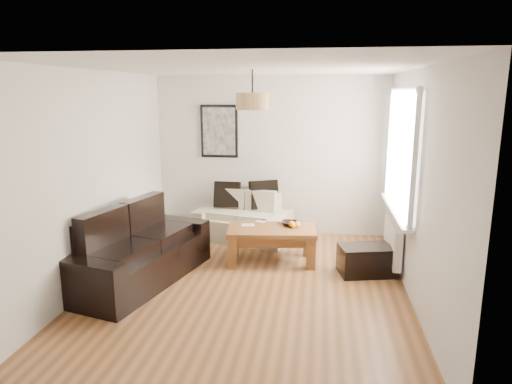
# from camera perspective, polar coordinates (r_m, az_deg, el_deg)

# --- Properties ---
(floor) EXTENTS (4.50, 4.50, 0.00)m
(floor) POSITION_cam_1_polar(r_m,az_deg,el_deg) (5.72, -0.88, -11.63)
(floor) COLOR brown
(floor) RESTS_ON ground
(ceiling) EXTENTS (3.80, 4.50, 0.00)m
(ceiling) POSITION_cam_1_polar(r_m,az_deg,el_deg) (5.23, -0.97, 15.36)
(ceiling) COLOR white
(ceiling) RESTS_ON floor
(wall_back) EXTENTS (3.80, 0.04, 2.60)m
(wall_back) POSITION_cam_1_polar(r_m,az_deg,el_deg) (7.53, 1.80, 4.55)
(wall_back) COLOR silver
(wall_back) RESTS_ON floor
(wall_front) EXTENTS (3.80, 0.04, 2.60)m
(wall_front) POSITION_cam_1_polar(r_m,az_deg,el_deg) (3.20, -7.37, -6.56)
(wall_front) COLOR silver
(wall_front) RESTS_ON floor
(wall_left) EXTENTS (0.04, 4.50, 2.60)m
(wall_left) POSITION_cam_1_polar(r_m,az_deg,el_deg) (5.93, -19.38, 1.69)
(wall_left) COLOR silver
(wall_left) RESTS_ON floor
(wall_right) EXTENTS (0.04, 4.50, 2.60)m
(wall_right) POSITION_cam_1_polar(r_m,az_deg,el_deg) (5.37, 19.53, 0.61)
(wall_right) COLOR silver
(wall_right) RESTS_ON floor
(window_bay) EXTENTS (0.14, 1.90, 1.60)m
(window_bay) POSITION_cam_1_polar(r_m,az_deg,el_deg) (6.09, 17.94, 4.92)
(window_bay) COLOR white
(window_bay) RESTS_ON wall_right
(radiator) EXTENTS (0.10, 0.90, 0.52)m
(radiator) POSITION_cam_1_polar(r_m,az_deg,el_deg) (6.35, 16.85, -6.04)
(radiator) COLOR white
(radiator) RESTS_ON wall_right
(poster) EXTENTS (0.62, 0.04, 0.87)m
(poster) POSITION_cam_1_polar(r_m,az_deg,el_deg) (7.59, -4.65, 7.62)
(poster) COLOR black
(poster) RESTS_ON wall_back
(pendant_shade) EXTENTS (0.40, 0.40, 0.20)m
(pendant_shade) POSITION_cam_1_polar(r_m,az_deg,el_deg) (5.52, -0.45, 11.36)
(pendant_shade) COLOR tan
(pendant_shade) RESTS_ON ceiling
(loveseat_cream) EXTENTS (1.62, 1.12, 0.73)m
(loveseat_cream) POSITION_cam_1_polar(r_m,az_deg,el_deg) (7.31, -1.67, -3.16)
(loveseat_cream) COLOR #BCB797
(loveseat_cream) RESTS_ON floor
(sofa_leather) EXTENTS (1.47, 2.22, 0.88)m
(sofa_leather) POSITION_cam_1_polar(r_m,az_deg,el_deg) (5.92, -14.83, -6.65)
(sofa_leather) COLOR black
(sofa_leather) RESTS_ON floor
(coffee_table) EXTENTS (1.28, 0.80, 0.49)m
(coffee_table) POSITION_cam_1_polar(r_m,az_deg,el_deg) (6.38, 1.95, -6.67)
(coffee_table) COLOR brown
(coffee_table) RESTS_ON floor
(ottoman) EXTENTS (0.75, 0.57, 0.38)m
(ottoman) POSITION_cam_1_polar(r_m,az_deg,el_deg) (6.15, 13.61, -8.33)
(ottoman) COLOR black
(ottoman) RESTS_ON floor
(cushion_left) EXTENTS (0.43, 0.14, 0.42)m
(cushion_left) POSITION_cam_1_polar(r_m,az_deg,el_deg) (7.46, -3.65, -0.31)
(cushion_left) COLOR black
(cushion_left) RESTS_ON loveseat_cream
(cushion_right) EXTENTS (0.48, 0.33, 0.46)m
(cushion_right) POSITION_cam_1_polar(r_m,az_deg,el_deg) (7.36, 1.01, -0.33)
(cushion_right) COLOR black
(cushion_right) RESTS_ON loveseat_cream
(fruit_bowl) EXTENTS (0.23, 0.23, 0.06)m
(fruit_bowl) POSITION_cam_1_polar(r_m,az_deg,el_deg) (6.43, 4.20, -3.94)
(fruit_bowl) COLOR black
(fruit_bowl) RESTS_ON coffee_table
(orange_a) EXTENTS (0.07, 0.07, 0.07)m
(orange_a) POSITION_cam_1_polar(r_m,az_deg,el_deg) (6.28, 4.66, -4.23)
(orange_a) COLOR orange
(orange_a) RESTS_ON fruit_bowl
(orange_b) EXTENTS (0.10, 0.10, 0.09)m
(orange_b) POSITION_cam_1_polar(r_m,az_deg,el_deg) (6.35, 5.22, -4.07)
(orange_b) COLOR orange
(orange_b) RESTS_ON fruit_bowl
(orange_c) EXTENTS (0.11, 0.11, 0.09)m
(orange_c) POSITION_cam_1_polar(r_m,az_deg,el_deg) (6.35, 4.52, -4.05)
(orange_c) COLOR orange
(orange_c) RESTS_ON fruit_bowl
(papers) EXTENTS (0.20, 0.16, 0.01)m
(papers) POSITION_cam_1_polar(r_m,az_deg,el_deg) (6.42, -0.99, -4.17)
(papers) COLOR silver
(papers) RESTS_ON coffee_table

